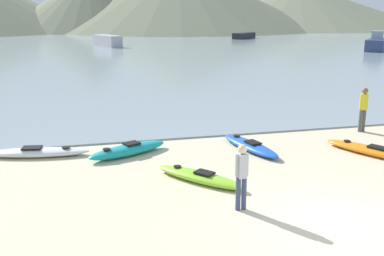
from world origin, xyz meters
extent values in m
plane|color=beige|center=(0.00, 0.00, 0.00)|extent=(400.00, 400.00, 0.00)
cube|color=gray|center=(0.00, 42.33, 0.03)|extent=(160.00, 70.00, 0.06)
cone|color=#6B7056|center=(-2.82, 94.28, 5.88)|extent=(37.76, 37.76, 11.76)
cone|color=#6B7056|center=(48.47, 100.32, 5.36)|extent=(64.82, 64.82, 10.72)
ellipsoid|color=orange|center=(3.76, 4.09, 0.13)|extent=(2.18, 3.17, 0.27)
cube|color=black|center=(3.84, 3.95, 0.29)|extent=(0.61, 0.69, 0.05)
cylinder|color=black|center=(3.32, 4.88, 0.28)|extent=(0.23, 0.23, 0.02)
ellipsoid|color=#8CCC2D|center=(-2.27, 3.19, 0.13)|extent=(2.32, 2.58, 0.26)
cube|color=black|center=(-2.18, 3.08, 0.29)|extent=(0.60, 0.61, 0.05)
cylinder|color=black|center=(-2.78, 3.78, 0.27)|extent=(0.22, 0.22, 0.02)
ellipsoid|color=blue|center=(0.09, 5.55, 0.14)|extent=(1.39, 2.97, 0.27)
cube|color=black|center=(0.13, 5.41, 0.30)|extent=(0.49, 0.60, 0.05)
cylinder|color=black|center=(-0.11, 6.32, 0.28)|extent=(0.23, 0.23, 0.02)
ellipsoid|color=white|center=(-6.79, 6.54, 0.13)|extent=(3.37, 1.25, 0.26)
cube|color=black|center=(-6.95, 6.57, 0.29)|extent=(0.65, 0.49, 0.05)
cylinder|color=black|center=(-5.90, 6.40, 0.28)|extent=(0.26, 0.26, 0.02)
ellipsoid|color=teal|center=(-3.95, 5.96, 0.17)|extent=(2.82, 1.82, 0.35)
cube|color=black|center=(-3.83, 6.02, 0.37)|extent=(0.62, 0.56, 0.05)
cylinder|color=black|center=(-4.65, 5.64, 0.36)|extent=(0.25, 0.25, 0.02)
cylinder|color=#384260|center=(-1.87, 1.23, 0.41)|extent=(0.12, 0.12, 0.81)
cylinder|color=#384260|center=(-1.73, 1.23, 0.41)|extent=(0.12, 0.12, 0.81)
cube|color=#B2B2B7|center=(-1.80, 1.23, 1.10)|extent=(0.20, 0.23, 0.58)
cylinder|color=#B2B2B7|center=(-1.92, 1.23, 1.11)|extent=(0.08, 0.08, 0.55)
cylinder|color=#B2B2B7|center=(-1.68, 1.23, 1.11)|extent=(0.08, 0.08, 0.55)
sphere|color=beige|center=(-1.80, 1.23, 1.50)|extent=(0.22, 0.22, 0.22)
cylinder|color=#4C4C4C|center=(5.02, 6.70, 0.43)|extent=(0.13, 0.13, 0.86)
cylinder|color=#4C4C4C|center=(5.17, 6.70, 0.43)|extent=(0.13, 0.13, 0.86)
cube|color=yellow|center=(5.10, 6.70, 1.16)|extent=(0.29, 0.27, 0.61)
cylinder|color=yellow|center=(4.97, 6.70, 1.18)|extent=(0.09, 0.09, 0.58)
cylinder|color=yellow|center=(5.23, 6.70, 1.18)|extent=(0.09, 0.09, 0.58)
sphere|color=brown|center=(5.10, 6.70, 1.59)|extent=(0.23, 0.23, 0.23)
cube|color=#B2B2B7|center=(-1.95, 49.14, 0.73)|extent=(3.39, 5.32, 1.35)
cube|color=black|center=(19.57, 59.04, 0.50)|extent=(4.62, 4.41, 0.89)
cube|color=navy|center=(26.66, 36.13, 0.69)|extent=(4.57, 4.86, 1.25)
cube|color=#8C99A8|center=(26.97, 36.49, 1.75)|extent=(1.79, 1.82, 0.88)
camera|label=1|loc=(-5.25, -7.97, 4.61)|focal=42.00mm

